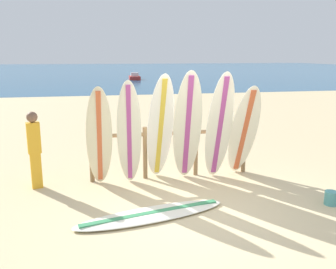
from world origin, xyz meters
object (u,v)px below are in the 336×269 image
object	(u,v)px
surfboard_leaning_center	(187,127)
sand_bucket	(331,198)
surfboard_leaning_left	(129,134)
surfboard_leaning_far_left	(99,137)
small_boat_offshore	(135,77)
surfboard_leaning_center_right	(219,127)
beachgoer_standing	(34,147)
surfboard_leaning_center_left	(160,128)
surfboard_lying_on_sand	(152,214)
surfboard_leaning_right	(244,132)
surfboard_rack	(171,145)

from	to	relation	value
surfboard_leaning_center	sand_bucket	bearing A→B (deg)	-36.66
surfboard_leaning_left	surfboard_leaning_center	world-z (taller)	surfboard_leaning_center
surfboard_leaning_left	sand_bucket	bearing A→B (deg)	-25.96
surfboard_leaning_far_left	small_boat_offshore	xyz separation A→B (m)	(4.01, 30.98, -0.75)
surfboard_leaning_center_right	beachgoer_standing	world-z (taller)	surfboard_leaning_center_right
surfboard_leaning_center_left	beachgoer_standing	distance (m)	2.44
surfboard_leaning_far_left	sand_bucket	size ratio (longest dim) A/B	8.30
sand_bucket	surfboard_lying_on_sand	bearing A→B (deg)	177.28
small_boat_offshore	surfboard_leaning_right	bearing A→B (deg)	-92.03
surfboard_rack	surfboard_leaning_far_left	world-z (taller)	surfboard_leaning_far_left
surfboard_leaning_center_right	surfboard_leaning_right	world-z (taller)	surfboard_leaning_center_right
surfboard_leaning_right	surfboard_lying_on_sand	size ratio (longest dim) A/B	0.76
surfboard_leaning_center_left	sand_bucket	xyz separation A→B (m)	(2.68, -1.72, -0.99)
surfboard_leaning_far_left	surfboard_leaning_center_right	size ratio (longest dim) A/B	0.89
surfboard_rack	surfboard_leaning_center_right	world-z (taller)	surfboard_leaning_center_right
surfboard_leaning_right	sand_bucket	size ratio (longest dim) A/B	8.21
surfboard_leaning_center_left	surfboard_leaning_right	bearing A→B (deg)	-3.32
surfboard_lying_on_sand	small_boat_offshore	distance (m)	32.62
surfboard_lying_on_sand	surfboard_leaning_right	bearing A→B (deg)	34.47
surfboard_leaning_center_left	surfboard_leaning_center	size ratio (longest dim) A/B	0.97
surfboard_leaning_center_right	surfboard_leaning_right	size ratio (longest dim) A/B	1.13
surfboard_leaning_center_right	small_boat_offshore	size ratio (longest dim) A/B	0.97
surfboard_rack	beachgoer_standing	bearing A→B (deg)	-176.84
surfboard_leaning_center_right	surfboard_lying_on_sand	size ratio (longest dim) A/B	0.86
surfboard_leaning_center	small_boat_offshore	size ratio (longest dim) A/B	0.98
beachgoer_standing	sand_bucket	xyz separation A→B (m)	(5.10, -1.86, -0.71)
surfboard_leaning_left	surfboard_leaning_center	xyz separation A→B (m)	(1.15, -0.01, 0.09)
surfboard_leaning_center_right	surfboard_leaning_left	bearing A→B (deg)	179.22
surfboard_leaning_left	surfboard_lying_on_sand	bearing A→B (deg)	-81.99
surfboard_leaning_right	beachgoer_standing	bearing A→B (deg)	176.73
surfboard_leaning_center_left	beachgoer_standing	size ratio (longest dim) A/B	1.48
surfboard_leaning_center_right	small_boat_offshore	bearing A→B (deg)	86.98
surfboard_rack	surfboard_leaning_left	size ratio (longest dim) A/B	1.60
surfboard_leaning_far_left	beachgoer_standing	world-z (taller)	surfboard_leaning_far_left
surfboard_leaning_center_left	sand_bucket	size ratio (longest dim) A/B	9.18
small_boat_offshore	beachgoer_standing	bearing A→B (deg)	-99.66
surfboard_leaning_far_left	surfboard_lying_on_sand	size ratio (longest dim) A/B	0.77
small_boat_offshore	surfboard_leaning_center_right	bearing A→B (deg)	-93.02
surfboard_leaning_center_right	sand_bucket	size ratio (longest dim) A/B	9.28
surfboard_leaning_center	surfboard_leaning_right	size ratio (longest dim) A/B	1.15
surfboard_leaning_far_left	surfboard_leaning_right	bearing A→B (deg)	-0.08
surfboard_rack	surfboard_lying_on_sand	distance (m)	2.09
surfboard_leaning_center_left	surfboard_leaning_right	distance (m)	1.73
surfboard_leaning_far_left	surfboard_leaning_center	distance (m)	1.73
surfboard_rack	surfboard_leaning_center	distance (m)	0.65
surfboard_leaning_left	surfboard_leaning_center	size ratio (longest dim) A/B	0.93
surfboard_leaning_right	surfboard_leaning_center	bearing A→B (deg)	-179.35
surfboard_leaning_center	surfboard_leaning_left	bearing A→B (deg)	179.70
surfboard_leaning_center_left	surfboard_lying_on_sand	distance (m)	1.95
surfboard_leaning_center	surfboard_leaning_center_right	bearing A→B (deg)	-1.61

